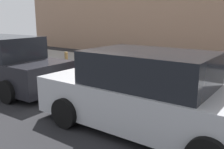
{
  "coord_description": "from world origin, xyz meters",
  "views": [
    {
      "loc": [
        -5.8,
        6.03,
        2.27
      ],
      "look_at": [
        -1.49,
        0.32,
        0.64
      ],
      "focal_mm": 40.06,
      "sensor_mm": 36.0,
      "label": 1
    }
  ],
  "objects_px": {
    "suitcase_red_0": "(196,84)",
    "bollard_post": "(66,63)",
    "parked_car_charcoal_1": "(4,64)",
    "suitcase_red_7": "(100,71)",
    "suitcase_olive_3": "(147,77)",
    "suitcase_black_5": "(122,74)",
    "suitcase_maroon_4": "(131,75)",
    "fire_hydrant": "(80,64)",
    "parked_car_silver_0": "(148,94)",
    "suitcase_silver_2": "(162,79)",
    "suitcase_teal_6": "(111,72)",
    "suitcase_navy_1": "(177,84)"
  },
  "relations": [
    {
      "from": "suitcase_navy_1",
      "to": "suitcase_olive_3",
      "type": "height_order",
      "value": "suitcase_navy_1"
    },
    {
      "from": "suitcase_red_7",
      "to": "fire_hydrant",
      "type": "distance_m",
      "value": 0.93
    },
    {
      "from": "suitcase_teal_6",
      "to": "fire_hydrant",
      "type": "distance_m",
      "value": 1.4
    },
    {
      "from": "suitcase_maroon_4",
      "to": "fire_hydrant",
      "type": "distance_m",
      "value": 2.32
    },
    {
      "from": "fire_hydrant",
      "to": "bollard_post",
      "type": "relative_size",
      "value": 0.98
    },
    {
      "from": "parked_car_charcoal_1",
      "to": "suitcase_olive_3",
      "type": "bearing_deg",
      "value": -148.31
    },
    {
      "from": "suitcase_red_0",
      "to": "suitcase_teal_6",
      "type": "xyz_separation_m",
      "value": [
        2.99,
        -0.13,
        -0.06
      ]
    },
    {
      "from": "suitcase_silver_2",
      "to": "parked_car_silver_0",
      "type": "xyz_separation_m",
      "value": [
        -0.85,
        2.4,
        0.27
      ]
    },
    {
      "from": "parked_car_charcoal_1",
      "to": "fire_hydrant",
      "type": "bearing_deg",
      "value": -115.33
    },
    {
      "from": "suitcase_navy_1",
      "to": "suitcase_teal_6",
      "type": "height_order",
      "value": "suitcase_teal_6"
    },
    {
      "from": "suitcase_red_0",
      "to": "bollard_post",
      "type": "height_order",
      "value": "suitcase_red_0"
    },
    {
      "from": "suitcase_maroon_4",
      "to": "fire_hydrant",
      "type": "relative_size",
      "value": 1.13
    },
    {
      "from": "suitcase_olive_3",
      "to": "suitcase_maroon_4",
      "type": "height_order",
      "value": "suitcase_maroon_4"
    },
    {
      "from": "suitcase_navy_1",
      "to": "suitcase_red_7",
      "type": "bearing_deg",
      "value": -2.43
    },
    {
      "from": "suitcase_silver_2",
      "to": "bollard_post",
      "type": "bearing_deg",
      "value": 2.37
    },
    {
      "from": "bollard_post",
      "to": "fire_hydrant",
      "type": "bearing_deg",
      "value": -165.96
    },
    {
      "from": "suitcase_olive_3",
      "to": "suitcase_maroon_4",
      "type": "relative_size",
      "value": 0.72
    },
    {
      "from": "suitcase_red_7",
      "to": "suitcase_silver_2",
      "type": "bearing_deg",
      "value": 178.98
    },
    {
      "from": "suitcase_maroon_4",
      "to": "suitcase_red_7",
      "type": "relative_size",
      "value": 1.22
    },
    {
      "from": "suitcase_navy_1",
      "to": "suitcase_red_7",
      "type": "xyz_separation_m",
      "value": [
        2.95,
        -0.13,
        -0.02
      ]
    },
    {
      "from": "suitcase_maroon_4",
      "to": "suitcase_silver_2",
      "type": "bearing_deg",
      "value": -174.89
    },
    {
      "from": "suitcase_olive_3",
      "to": "parked_car_silver_0",
      "type": "relative_size",
      "value": 0.14
    },
    {
      "from": "suitcase_silver_2",
      "to": "suitcase_black_5",
      "type": "relative_size",
      "value": 1.23
    },
    {
      "from": "suitcase_maroon_4",
      "to": "parked_car_charcoal_1",
      "type": "relative_size",
      "value": 0.2
    },
    {
      "from": "suitcase_olive_3",
      "to": "fire_hydrant",
      "type": "bearing_deg",
      "value": 1.17
    },
    {
      "from": "bollard_post",
      "to": "parked_car_charcoal_1",
      "type": "bearing_deg",
      "value": 76.67
    },
    {
      "from": "suitcase_red_0",
      "to": "suitcase_maroon_4",
      "type": "xyz_separation_m",
      "value": [
        2.06,
        0.03,
        -0.01
      ]
    },
    {
      "from": "suitcase_maroon_4",
      "to": "parked_car_silver_0",
      "type": "relative_size",
      "value": 0.2
    },
    {
      "from": "bollard_post",
      "to": "parked_car_charcoal_1",
      "type": "distance_m",
      "value": 2.31
    },
    {
      "from": "suitcase_maroon_4",
      "to": "bollard_post",
      "type": "relative_size",
      "value": 1.1
    },
    {
      "from": "suitcase_teal_6",
      "to": "parked_car_charcoal_1",
      "type": "height_order",
      "value": "parked_car_charcoal_1"
    },
    {
      "from": "suitcase_red_7",
      "to": "parked_car_charcoal_1",
      "type": "relative_size",
      "value": 0.16
    },
    {
      "from": "parked_car_silver_0",
      "to": "suitcase_silver_2",
      "type": "bearing_deg",
      "value": -70.42
    },
    {
      "from": "suitcase_navy_1",
      "to": "bollard_post",
      "type": "bearing_deg",
      "value": 1.05
    },
    {
      "from": "suitcase_black_5",
      "to": "parked_car_charcoal_1",
      "type": "height_order",
      "value": "parked_car_charcoal_1"
    },
    {
      "from": "suitcase_maroon_4",
      "to": "suitcase_black_5",
      "type": "bearing_deg",
      "value": -17.47
    },
    {
      "from": "suitcase_maroon_4",
      "to": "suitcase_black_5",
      "type": "relative_size",
      "value": 1.18
    },
    {
      "from": "suitcase_maroon_4",
      "to": "bollard_post",
      "type": "xyz_separation_m",
      "value": [
        2.92,
        0.07,
        0.07
      ]
    },
    {
      "from": "suitcase_maroon_4",
      "to": "fire_hydrant",
      "type": "height_order",
      "value": "suitcase_maroon_4"
    },
    {
      "from": "suitcase_red_0",
      "to": "parked_car_silver_0",
      "type": "relative_size",
      "value": 0.21
    },
    {
      "from": "suitcase_red_0",
      "to": "parked_car_silver_0",
      "type": "height_order",
      "value": "parked_car_silver_0"
    },
    {
      "from": "suitcase_maroon_4",
      "to": "suitcase_teal_6",
      "type": "bearing_deg",
      "value": -9.4
    },
    {
      "from": "suitcase_silver_2",
      "to": "suitcase_red_7",
      "type": "distance_m",
      "value": 2.43
    },
    {
      "from": "suitcase_silver_2",
      "to": "fire_hydrant",
      "type": "height_order",
      "value": "suitcase_silver_2"
    },
    {
      "from": "suitcase_red_0",
      "to": "suitcase_black_5",
      "type": "xyz_separation_m",
      "value": [
        2.53,
        -0.12,
        -0.08
      ]
    },
    {
      "from": "suitcase_teal_6",
      "to": "suitcase_maroon_4",
      "type": "bearing_deg",
      "value": 170.6
    },
    {
      "from": "suitcase_red_7",
      "to": "bollard_post",
      "type": "relative_size",
      "value": 0.9
    },
    {
      "from": "suitcase_black_5",
      "to": "fire_hydrant",
      "type": "distance_m",
      "value": 1.85
    },
    {
      "from": "suitcase_silver_2",
      "to": "parked_car_charcoal_1",
      "type": "relative_size",
      "value": 0.21
    },
    {
      "from": "suitcase_olive_3",
      "to": "suitcase_black_5",
      "type": "bearing_deg",
      "value": -0.69
    }
  ]
}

